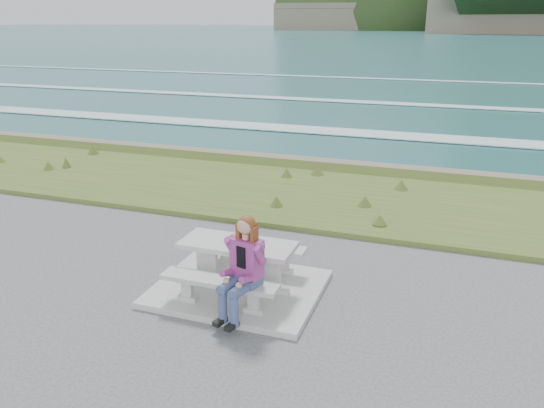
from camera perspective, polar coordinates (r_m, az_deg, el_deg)
name	(u,v)px	position (r m, az deg, el deg)	size (l,w,h in m)	color
concrete_slab	(239,288)	(8.66, -3.62, -9.04)	(2.60, 2.10, 0.10)	#969692
picnic_table	(238,252)	(8.38, -3.71, -5.21)	(1.80, 0.75, 0.75)	#969692
bench_landward	(219,285)	(7.91, -5.67, -8.71)	(1.80, 0.35, 0.45)	#969692
bench_seaward	(254,249)	(9.07, -1.95, -4.85)	(1.80, 0.35, 0.45)	#969692
grass_verge	(318,199)	(13.06, 4.94, 0.58)	(160.00, 4.50, 0.22)	#33531F
shore_drop	(343,169)	(15.77, 7.63, 3.73)	(160.00, 0.80, 2.20)	#6E6152
ocean	(403,126)	(32.77, 13.93, 8.20)	(1600.00, 1600.00, 0.09)	#215A5E
seated_woman	(240,282)	(7.57, -3.44, -8.33)	(0.60, 0.84, 1.49)	navy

